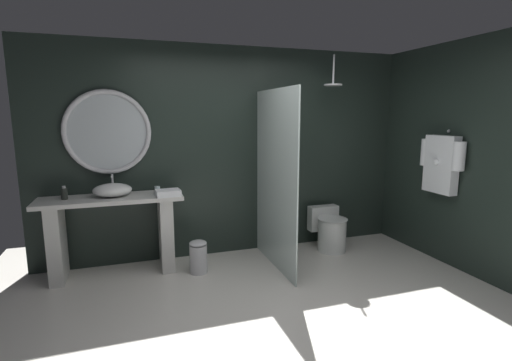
% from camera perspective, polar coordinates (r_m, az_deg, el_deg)
% --- Properties ---
extents(ground_plane, '(5.76, 5.76, 0.00)m').
position_cam_1_polar(ground_plane, '(3.50, 5.35, -20.55)').
color(ground_plane, silver).
extents(back_wall_panel, '(4.80, 0.10, 2.60)m').
position_cam_1_polar(back_wall_panel, '(4.84, -3.54, 4.29)').
color(back_wall_panel, '#1E2823').
rests_on(back_wall_panel, ground_plane).
extents(side_wall_right, '(0.10, 2.47, 2.60)m').
position_cam_1_polar(side_wall_right, '(5.05, 27.06, 3.46)').
color(side_wall_right, '#1E2823').
rests_on(side_wall_right, ground_plane).
extents(vanity_counter, '(1.52, 0.50, 0.88)m').
position_cam_1_polar(vanity_counter, '(4.51, -20.74, -6.71)').
color(vanity_counter, silver).
rests_on(vanity_counter, ground_plane).
extents(vessel_sink, '(0.41, 0.34, 0.23)m').
position_cam_1_polar(vessel_sink, '(4.43, -20.82, -1.34)').
color(vessel_sink, white).
rests_on(vessel_sink, vanity_counter).
extents(tumbler_cup, '(0.06, 0.06, 0.10)m').
position_cam_1_polar(tumbler_cup, '(4.39, -14.64, -1.45)').
color(tumbler_cup, silver).
rests_on(tumbler_cup, vanity_counter).
extents(soap_dispenser, '(0.07, 0.07, 0.15)m').
position_cam_1_polar(soap_dispenser, '(4.49, -26.92, -1.74)').
color(soap_dispenser, '#282D28').
rests_on(soap_dispenser, vanity_counter).
extents(round_wall_mirror, '(0.95, 0.06, 0.95)m').
position_cam_1_polar(round_wall_mirror, '(4.57, -21.45, 6.80)').
color(round_wall_mirror, silver).
extents(shower_glass_panel, '(0.02, 1.24, 2.06)m').
position_cam_1_polar(shower_glass_panel, '(4.34, 2.92, 0.03)').
color(shower_glass_panel, silver).
rests_on(shower_glass_panel, ground_plane).
extents(rain_shower_head, '(0.23, 0.23, 0.37)m').
position_cam_1_polar(rain_shower_head, '(4.95, 11.55, 14.29)').
color(rain_shower_head, silver).
extents(hanging_bathrobe, '(0.20, 0.62, 0.74)m').
position_cam_1_polar(hanging_bathrobe, '(4.93, 26.14, 2.56)').
color(hanging_bathrobe, silver).
extents(toilet, '(0.41, 0.54, 0.55)m').
position_cam_1_polar(toilet, '(5.14, 11.05, -7.34)').
color(toilet, white).
rests_on(toilet, ground_plane).
extents(waste_bin, '(0.20, 0.20, 0.38)m').
position_cam_1_polar(waste_bin, '(4.41, -8.68, -11.26)').
color(waste_bin, silver).
rests_on(waste_bin, ground_plane).
extents(folded_hand_towel, '(0.28, 0.22, 0.07)m').
position_cam_1_polar(folded_hand_towel, '(4.29, -13.11, -1.83)').
color(folded_hand_towel, white).
rests_on(folded_hand_towel, vanity_counter).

